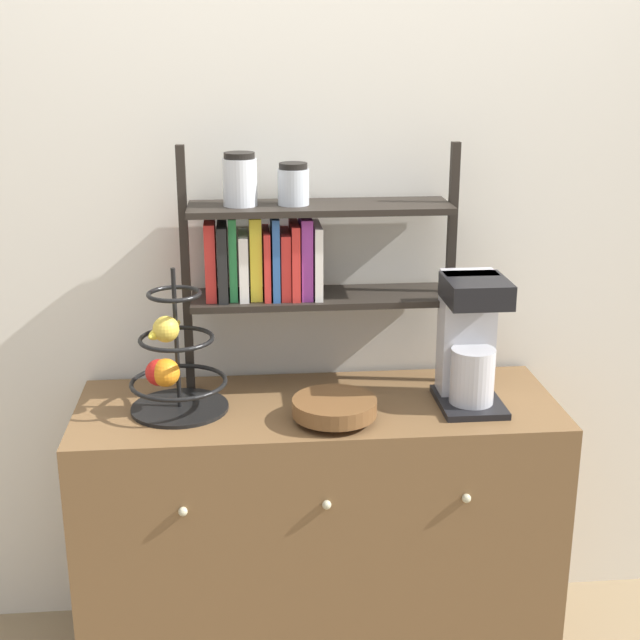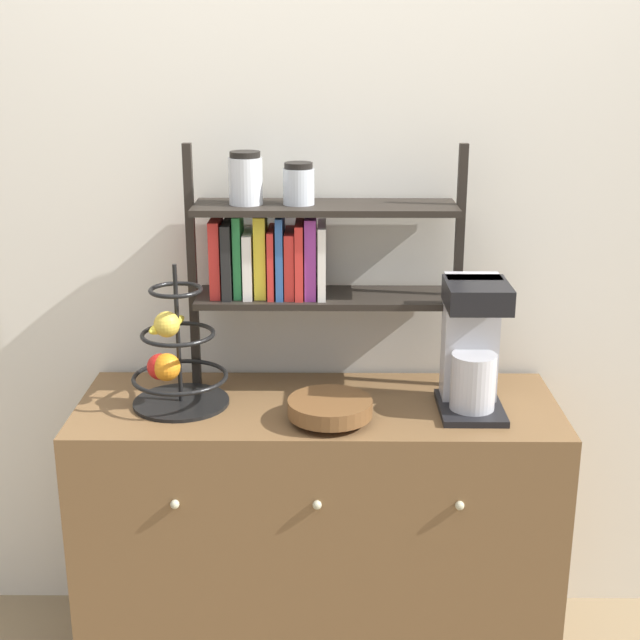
{
  "view_description": "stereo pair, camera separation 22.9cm",
  "coord_description": "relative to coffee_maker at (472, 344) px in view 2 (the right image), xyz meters",
  "views": [
    {
      "loc": [
        -0.2,
        -2.02,
        1.77
      ],
      "look_at": [
        0.01,
        0.24,
        1.04
      ],
      "focal_mm": 50.0,
      "sensor_mm": 36.0,
      "label": 1
    },
    {
      "loc": [
        0.02,
        -2.03,
        1.77
      ],
      "look_at": [
        0.01,
        0.24,
        1.04
      ],
      "focal_mm": 50.0,
      "sensor_mm": 36.0,
      "label": 2
    }
  ],
  "objects": [
    {
      "name": "shelf_hutch",
      "position": [
        -0.49,
        0.16,
        0.22
      ],
      "size": [
        0.77,
        0.2,
        0.69
      ],
      "color": "black",
      "rests_on": "sideboard"
    },
    {
      "name": "wooden_bowl",
      "position": [
        -0.38,
        -0.09,
        -0.15
      ],
      "size": [
        0.22,
        0.22,
        0.06
      ],
      "color": "brown",
      "rests_on": "sideboard"
    },
    {
      "name": "wall_back",
      "position": [
        -0.41,
        0.31,
        0.32
      ],
      "size": [
        7.0,
        0.05,
        2.6
      ],
      "primitive_type": "cube",
      "color": "silver",
      "rests_on": "ground_plane"
    },
    {
      "name": "sideboard",
      "position": [
        -0.41,
        0.02,
        -0.58
      ],
      "size": [
        1.33,
        0.5,
        0.8
      ],
      "color": "brown",
      "rests_on": "ground_plane"
    },
    {
      "name": "fruit_stand",
      "position": [
        -0.8,
        0.01,
        -0.05
      ],
      "size": [
        0.26,
        0.26,
        0.4
      ],
      "color": "black",
      "rests_on": "sideboard"
    },
    {
      "name": "coffee_maker",
      "position": [
        0.0,
        0.0,
        0.0
      ],
      "size": [
        0.17,
        0.23,
        0.36
      ],
      "color": "black",
      "rests_on": "sideboard"
    }
  ]
}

